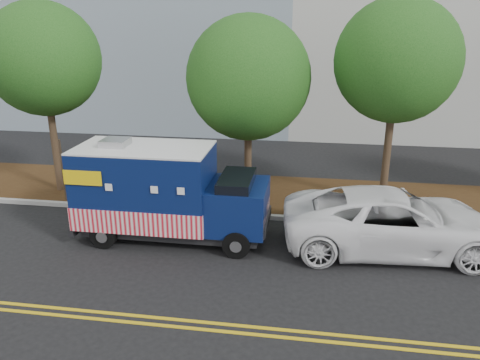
# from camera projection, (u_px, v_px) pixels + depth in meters

# --- Properties ---
(ground) EXTENTS (120.00, 120.00, 0.00)m
(ground) POSITION_uv_depth(u_px,v_px,m) (203.00, 233.00, 14.66)
(ground) COLOR black
(ground) RESTS_ON ground
(curb) EXTENTS (120.00, 0.18, 0.15)m
(curb) POSITION_uv_depth(u_px,v_px,m) (212.00, 213.00, 15.94)
(curb) COLOR #9E9E99
(curb) RESTS_ON ground
(mulch_strip) EXTENTS (120.00, 4.00, 0.15)m
(mulch_strip) POSITION_uv_depth(u_px,v_px,m) (223.00, 192.00, 17.90)
(mulch_strip) COLOR #321D0D
(mulch_strip) RESTS_ON ground
(centerline_near) EXTENTS (120.00, 0.10, 0.01)m
(centerline_near) POSITION_uv_depth(u_px,v_px,m) (158.00, 318.00, 10.50)
(centerline_near) COLOR gold
(centerline_near) RESTS_ON ground
(centerline_far) EXTENTS (120.00, 0.10, 0.01)m
(centerline_far) POSITION_uv_depth(u_px,v_px,m) (154.00, 325.00, 10.27)
(centerline_far) COLOR gold
(centerline_far) RESTS_ON ground
(tree_a) EXTENTS (3.98, 3.98, 7.01)m
(tree_a) POSITION_uv_depth(u_px,v_px,m) (44.00, 59.00, 16.37)
(tree_a) COLOR #38281C
(tree_a) RESTS_ON ground
(tree_b) EXTENTS (4.24, 4.24, 6.57)m
(tree_b) POSITION_uv_depth(u_px,v_px,m) (248.00, 78.00, 15.89)
(tree_b) COLOR #38281C
(tree_b) RESTS_ON ground
(tree_c) EXTENTS (4.05, 4.05, 7.10)m
(tree_c) POSITION_uv_depth(u_px,v_px,m) (397.00, 61.00, 15.17)
(tree_c) COLOR #38281C
(tree_c) RESTS_ON ground
(sign_post) EXTENTS (0.06, 0.06, 2.40)m
(sign_post) POSITION_uv_depth(u_px,v_px,m) (63.00, 172.00, 16.58)
(sign_post) COLOR #473828
(sign_post) RESTS_ON ground
(food_truck) EXTENTS (5.79, 2.26, 3.04)m
(food_truck) POSITION_uv_depth(u_px,v_px,m) (163.00, 195.00, 13.96)
(food_truck) COLOR black
(food_truck) RESTS_ON ground
(white_car) EXTENTS (6.48, 3.34, 1.75)m
(white_car) POSITION_uv_depth(u_px,v_px,m) (393.00, 221.00, 13.39)
(white_car) COLOR white
(white_car) RESTS_ON ground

